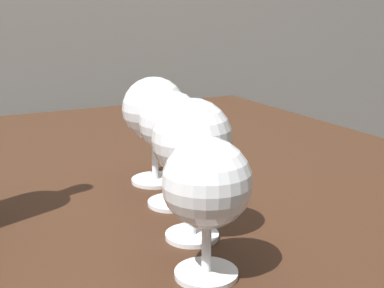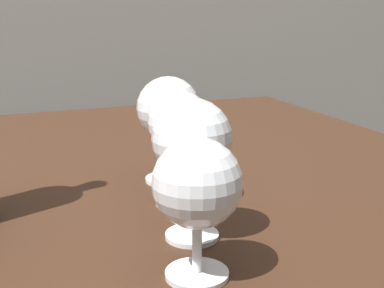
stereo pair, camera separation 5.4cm
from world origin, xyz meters
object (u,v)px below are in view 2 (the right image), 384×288
Objects in this scene: wine_glass_chardonnay at (197,186)px; wine_glass_rose at (192,142)px; wine_glass_cabernet at (168,111)px; wine_glass_port at (179,126)px.

wine_glass_rose reaches higher than wine_glass_chardonnay.
wine_glass_port is at bearing -100.59° from wine_glass_cabernet.
wine_glass_cabernet is at bearing 76.33° from wine_glass_chardonnay.
wine_glass_rose reaches higher than wine_glass_port.
wine_glass_chardonnay is 0.27m from wine_glass_cabernet.
wine_glass_chardonnay is at bearing -103.67° from wine_glass_cabernet.
wine_glass_rose reaches higher than wine_glass_cabernet.
wine_glass_rose is 1.02× the size of wine_glass_cabernet.
wine_glass_port is (0.02, 0.10, -0.01)m from wine_glass_rose.
wine_glass_port reaches higher than wine_glass_chardonnay.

